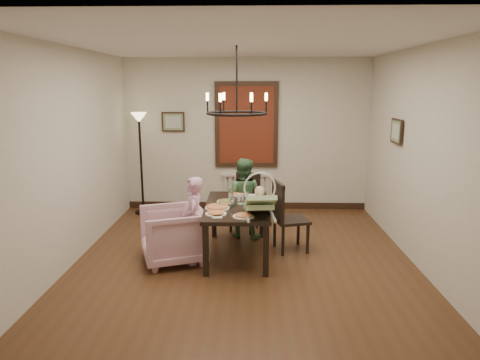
{
  "coord_description": "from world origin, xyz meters",
  "views": [
    {
      "loc": [
        0.09,
        -5.4,
        2.3
      ],
      "look_at": [
        -0.06,
        0.25,
        1.05
      ],
      "focal_mm": 32.0,
      "sensor_mm": 36.0,
      "label": 1
    }
  ],
  "objects_px": {
    "chair_right": "(291,216)",
    "baby_bouncer": "(260,202)",
    "chair_far": "(244,202)",
    "armchair": "(173,235)",
    "seated_man": "(243,205)",
    "drinking_glass": "(232,201)",
    "dining_table": "(237,211)",
    "elderly_woman": "(194,228)",
    "floor_lamp": "(141,165)"
  },
  "relations": [
    {
      "from": "chair_right",
      "to": "seated_man",
      "type": "relative_size",
      "value": 0.99
    },
    {
      "from": "floor_lamp",
      "to": "dining_table",
      "type": "bearing_deg",
      "value": -47.26
    },
    {
      "from": "chair_far",
      "to": "drinking_glass",
      "type": "distance_m",
      "value": 1.13
    },
    {
      "from": "chair_right",
      "to": "floor_lamp",
      "type": "height_order",
      "value": "floor_lamp"
    },
    {
      "from": "chair_right",
      "to": "floor_lamp",
      "type": "relative_size",
      "value": 0.56
    },
    {
      "from": "armchair",
      "to": "floor_lamp",
      "type": "xyz_separation_m",
      "value": [
        -0.95,
        2.2,
        0.53
      ]
    },
    {
      "from": "elderly_woman",
      "to": "baby_bouncer",
      "type": "distance_m",
      "value": 0.99
    },
    {
      "from": "seated_man",
      "to": "chair_right",
      "type": "bearing_deg",
      "value": 155.55
    },
    {
      "from": "chair_far",
      "to": "elderly_woman",
      "type": "distance_m",
      "value": 1.46
    },
    {
      "from": "drinking_glass",
      "to": "floor_lamp",
      "type": "distance_m",
      "value": 2.65
    },
    {
      "from": "dining_table",
      "to": "floor_lamp",
      "type": "bearing_deg",
      "value": 132.01
    },
    {
      "from": "seated_man",
      "to": "floor_lamp",
      "type": "distance_m",
      "value": 2.27
    },
    {
      "from": "dining_table",
      "to": "floor_lamp",
      "type": "distance_m",
      "value": 2.66
    },
    {
      "from": "dining_table",
      "to": "chair_right",
      "type": "bearing_deg",
      "value": 12.79
    },
    {
      "from": "armchair",
      "to": "seated_man",
      "type": "distance_m",
      "value": 1.34
    },
    {
      "from": "chair_right",
      "to": "seated_man",
      "type": "bearing_deg",
      "value": 37.13
    },
    {
      "from": "armchair",
      "to": "seated_man",
      "type": "relative_size",
      "value": 0.79
    },
    {
      "from": "chair_far",
      "to": "seated_man",
      "type": "distance_m",
      "value": 0.3
    },
    {
      "from": "seated_man",
      "to": "drinking_glass",
      "type": "xyz_separation_m",
      "value": [
        -0.13,
        -0.78,
        0.27
      ]
    },
    {
      "from": "dining_table",
      "to": "seated_man",
      "type": "xyz_separation_m",
      "value": [
        0.07,
        0.72,
        -0.12
      ]
    },
    {
      "from": "dining_table",
      "to": "baby_bouncer",
      "type": "bearing_deg",
      "value": -60.79
    },
    {
      "from": "armchair",
      "to": "baby_bouncer",
      "type": "bearing_deg",
      "value": 57.1
    },
    {
      "from": "dining_table",
      "to": "seated_man",
      "type": "height_order",
      "value": "seated_man"
    },
    {
      "from": "baby_bouncer",
      "to": "drinking_glass",
      "type": "xyz_separation_m",
      "value": [
        -0.36,
        0.46,
        -0.13
      ]
    },
    {
      "from": "armchair",
      "to": "seated_man",
      "type": "xyz_separation_m",
      "value": [
        0.92,
        0.97,
        0.15
      ]
    },
    {
      "from": "chair_far",
      "to": "drinking_glass",
      "type": "relative_size",
      "value": 7.05
    },
    {
      "from": "dining_table",
      "to": "baby_bouncer",
      "type": "height_order",
      "value": "baby_bouncer"
    },
    {
      "from": "armchair",
      "to": "drinking_glass",
      "type": "height_order",
      "value": "drinking_glass"
    },
    {
      "from": "dining_table",
      "to": "seated_man",
      "type": "bearing_deg",
      "value": 83.84
    },
    {
      "from": "dining_table",
      "to": "elderly_woman",
      "type": "bearing_deg",
      "value": -153.99
    },
    {
      "from": "dining_table",
      "to": "elderly_woman",
      "type": "distance_m",
      "value": 0.64
    },
    {
      "from": "elderly_woman",
      "to": "seated_man",
      "type": "xyz_separation_m",
      "value": [
        0.63,
        1.01,
        0.03
      ]
    },
    {
      "from": "chair_far",
      "to": "seated_man",
      "type": "xyz_separation_m",
      "value": [
        -0.02,
        -0.3,
        0.05
      ]
    },
    {
      "from": "elderly_woman",
      "to": "baby_bouncer",
      "type": "xyz_separation_m",
      "value": [
        0.86,
        -0.24,
        0.43
      ]
    },
    {
      "from": "chair_far",
      "to": "baby_bouncer",
      "type": "relative_size",
      "value": 1.59
    },
    {
      "from": "seated_man",
      "to": "drinking_glass",
      "type": "distance_m",
      "value": 0.83
    },
    {
      "from": "chair_far",
      "to": "floor_lamp",
      "type": "xyz_separation_m",
      "value": [
        -1.88,
        0.92,
        0.43
      ]
    },
    {
      "from": "chair_right",
      "to": "baby_bouncer",
      "type": "xyz_separation_m",
      "value": [
        -0.46,
        -0.7,
        0.4
      ]
    },
    {
      "from": "dining_table",
      "to": "drinking_glass",
      "type": "xyz_separation_m",
      "value": [
        -0.06,
        -0.06,
        0.15
      ]
    },
    {
      "from": "dining_table",
      "to": "chair_far",
      "type": "xyz_separation_m",
      "value": [
        0.08,
        1.02,
        -0.16
      ]
    },
    {
      "from": "chair_far",
      "to": "floor_lamp",
      "type": "height_order",
      "value": "floor_lamp"
    },
    {
      "from": "seated_man",
      "to": "drinking_glass",
      "type": "height_order",
      "value": "seated_man"
    },
    {
      "from": "chair_far",
      "to": "baby_bouncer",
      "type": "distance_m",
      "value": 1.62
    },
    {
      "from": "chair_far",
      "to": "drinking_glass",
      "type": "height_order",
      "value": "chair_far"
    },
    {
      "from": "chair_far",
      "to": "elderly_woman",
      "type": "bearing_deg",
      "value": -97.27
    },
    {
      "from": "drinking_glass",
      "to": "seated_man",
      "type": "bearing_deg",
      "value": 80.45
    },
    {
      "from": "baby_bouncer",
      "to": "chair_far",
      "type": "bearing_deg",
      "value": 93.01
    },
    {
      "from": "dining_table",
      "to": "chair_far",
      "type": "height_order",
      "value": "chair_far"
    },
    {
      "from": "chair_far",
      "to": "armchair",
      "type": "xyz_separation_m",
      "value": [
        -0.93,
        -1.27,
        -0.1
      ]
    },
    {
      "from": "dining_table",
      "to": "baby_bouncer",
      "type": "xyz_separation_m",
      "value": [
        0.3,
        -0.52,
        0.28
      ]
    }
  ]
}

